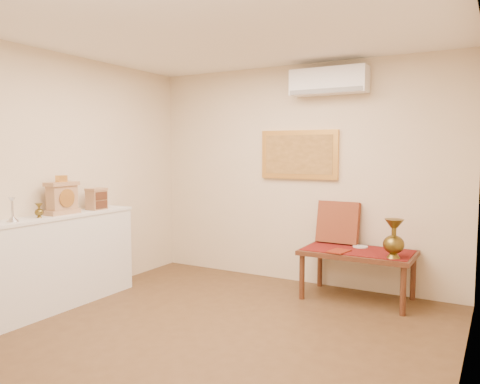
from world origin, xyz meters
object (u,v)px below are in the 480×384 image
Objects in this scene: display_ledge at (52,263)px; mantel_clock at (62,198)px; brass_urn_tall at (394,234)px; wooden_chest at (97,199)px; low_table at (358,256)px.

mantel_clock reaches higher than display_ledge.
brass_urn_tall is 1.98× the size of wooden_chest.
display_ledge is (-3.09, -1.67, -0.31)m from brass_urn_tall.
display_ledge is at bearing -144.90° from low_table.
wooden_chest is 0.20× the size of low_table.
brass_urn_tall is 0.40× the size of low_table.
brass_urn_tall is 3.26m from wooden_chest.
display_ledge is at bearing -92.25° from wooden_chest.
brass_urn_tall is at bearing 28.42° from display_ledge.
low_table is (2.67, 1.72, -0.67)m from mantel_clock.
brass_urn_tall is 3.46m from mantel_clock.
wooden_chest reaches higher than brass_urn_tall.
brass_urn_tall is 1.18× the size of mantel_clock.
wooden_chest is 3.00m from low_table.
mantel_clock reaches higher than brass_urn_tall.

